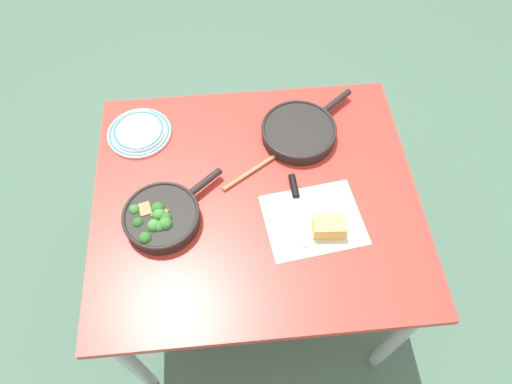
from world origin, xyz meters
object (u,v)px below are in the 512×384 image
(skillet_broccoli, at_px, (161,217))
(cheese_block, at_px, (329,226))
(dinner_plate_stack, at_px, (139,132))
(skillet_eggs, at_px, (299,131))
(grater_knife, at_px, (297,199))
(wooden_spoon, at_px, (273,157))

(skillet_broccoli, distance_m, cheese_block, 0.53)
(skillet_broccoli, distance_m, dinner_plate_stack, 0.38)
(skillet_eggs, relative_size, grater_knife, 1.35)
(skillet_broccoli, height_order, grater_knife, skillet_broccoli)
(skillet_eggs, bearing_deg, grater_knife, -138.38)
(skillet_broccoli, xyz_separation_m, wooden_spoon, (-0.38, -0.21, -0.02))
(grater_knife, xyz_separation_m, cheese_block, (-0.08, 0.12, 0.02))
(skillet_broccoli, relative_size, grater_knife, 1.22)
(wooden_spoon, bearing_deg, skillet_eggs, 8.35)
(skillet_eggs, distance_m, wooden_spoon, 0.14)
(cheese_block, relative_size, dinner_plate_stack, 0.46)
(wooden_spoon, distance_m, dinner_plate_stack, 0.49)
(skillet_broccoli, distance_m, wooden_spoon, 0.44)
(skillet_eggs, height_order, wooden_spoon, skillet_eggs)
(grater_knife, height_order, dinner_plate_stack, dinner_plate_stack)
(dinner_plate_stack, bearing_deg, skillet_eggs, 173.91)
(skillet_broccoli, xyz_separation_m, cheese_block, (-0.52, 0.08, -0.00))
(wooden_spoon, height_order, cheese_block, cheese_block)
(skillet_broccoli, distance_m, grater_knife, 0.44)
(skillet_broccoli, relative_size, skillet_eggs, 0.90)
(wooden_spoon, relative_size, cheese_block, 2.92)
(wooden_spoon, bearing_deg, cheese_block, -97.40)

